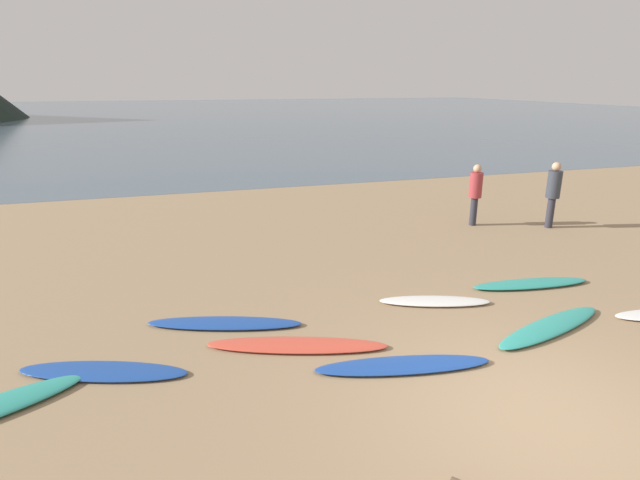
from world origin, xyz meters
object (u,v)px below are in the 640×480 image
surfboard_6 (550,327)px  surfboard_2 (225,323)px  surfboard_3 (297,345)px  surfboard_1 (103,371)px  person_0 (476,190)px  surfboard_5 (435,301)px  surfboard_4 (403,365)px  person_1 (553,190)px  surfboard_7 (531,284)px

surfboard_6 → surfboard_2: bearing=144.4°
surfboard_2 → surfboard_3: surfboard_2 is taller
surfboard_1 → surfboard_6: size_ratio=0.92×
surfboard_1 → person_0: bearing=48.7°
person_0 → surfboard_5: bearing=-105.2°
surfboard_3 → surfboard_4: (1.25, -0.97, 0.00)m
surfboard_4 → person_0: 7.94m
surfboard_2 → surfboard_3: 1.39m
person_1 → surfboard_6: bearing=24.6°
surfboard_2 → person_0: person_0 is taller
person_1 → surfboard_2: bearing=-5.5°
surfboard_2 → person_0: size_ratio=1.49×
surfboard_3 → surfboard_7: 5.00m
surfboard_1 → person_0: person_0 is taller
person_0 → person_1: (1.83, -0.81, 0.06)m
surfboard_2 → person_1: 9.69m
surfboard_1 → surfboard_5: surfboard_5 is taller
surfboard_1 → surfboard_6: bearing=13.4°
person_0 → surfboard_6: bearing=-87.4°
surfboard_2 → surfboard_4: (2.19, -2.00, -0.00)m
surfboard_2 → surfboard_5: bearing=14.1°
surfboard_5 → person_0: person_0 is taller
surfboard_5 → surfboard_6: bearing=-30.3°
surfboard_4 → surfboard_6: bearing=17.7°
surfboard_6 → surfboard_5: bearing=114.6°
surfboard_3 → person_0: size_ratio=1.61×
surfboard_2 → surfboard_3: size_ratio=0.93×
surfboard_1 → surfboard_7: 7.63m
surfboard_4 → surfboard_5: size_ratio=1.25×
surfboard_5 → surfboard_1: bearing=-154.5°
surfboard_1 → surfboard_3: 2.68m
surfboard_4 → surfboard_7: bearing=38.7°
person_1 → surfboard_7: bearing=20.5°
surfboard_2 → surfboard_6: surfboard_6 is taller
surfboard_6 → person_0: (2.32, 5.71, 0.94)m
surfboard_2 → surfboard_5: size_ratio=1.27×
person_0 → surfboard_4: bearing=-105.2°
surfboard_5 → surfboard_2: bearing=-165.7°
surfboard_3 → person_1: (8.14, 4.26, 1.00)m
surfboard_2 → surfboard_4: surfboard_2 is taller
surfboard_4 → surfboard_5: surfboard_5 is taller
surfboard_2 → person_1: bearing=37.4°
surfboard_3 → person_1: size_ratio=1.52×
surfboard_2 → surfboard_5: 3.68m
surfboard_4 → person_1: person_1 is taller
surfboard_3 → person_0: person_0 is taller
surfboard_1 → surfboard_4: size_ratio=0.94×
surfboard_3 → person_1: 9.25m
surfboard_4 → surfboard_6: size_ratio=0.98×
surfboard_6 → person_0: bearing=50.9°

